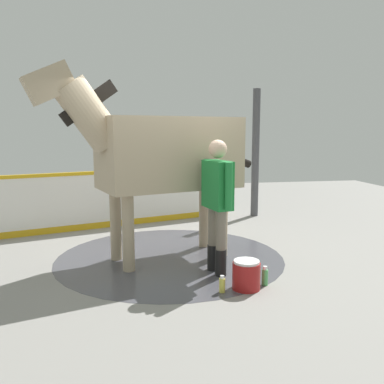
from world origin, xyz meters
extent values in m
cube|color=gray|center=(0.00, 0.00, -0.01)|extent=(16.00, 16.00, 0.02)
cylinder|color=#4C4C54|center=(0.02, 0.00, 0.00)|extent=(3.34, 3.34, 0.00)
cube|color=white|center=(-0.67, 2.19, 0.52)|extent=(4.73, 1.53, 1.04)
cube|color=gold|center=(-0.67, 2.19, 1.07)|extent=(4.73, 1.55, 0.06)
cube|color=gold|center=(-0.67, 2.19, 0.06)|extent=(4.73, 1.53, 0.12)
cylinder|color=#4C4C51|center=(2.22, 2.63, 1.37)|extent=(0.16, 0.16, 2.73)
cube|color=tan|center=(0.02, 0.00, 1.55)|extent=(2.14, 1.53, 1.00)
cylinder|color=tan|center=(-0.60, -0.48, 0.52)|extent=(0.16, 0.16, 1.05)
cylinder|color=tan|center=(-0.76, 0.04, 0.52)|extent=(0.16, 0.16, 1.05)
cylinder|color=tan|center=(0.80, -0.05, 0.52)|extent=(0.16, 0.16, 1.05)
cylinder|color=tan|center=(0.63, 0.48, 0.52)|extent=(0.16, 0.16, 1.05)
cylinder|color=tan|center=(-1.05, -0.34, 2.06)|extent=(0.98, 0.69, 0.99)
cube|color=black|center=(-1.05, -0.34, 2.21)|extent=(0.75, 0.28, 0.61)
cube|color=tan|center=(-1.51, -0.48, 2.43)|extent=(0.70, 0.46, 0.56)
cylinder|color=black|center=(1.03, 0.32, 1.45)|extent=(0.70, 0.32, 0.35)
cylinder|color=black|center=(0.52, -0.65, 0.17)|extent=(0.15, 0.15, 0.35)
cylinder|color=slate|center=(0.52, -0.65, 0.61)|extent=(0.13, 0.13, 0.52)
cylinder|color=black|center=(0.57, -0.88, 0.17)|extent=(0.15, 0.15, 0.35)
cylinder|color=slate|center=(0.57, -0.88, 0.61)|extent=(0.13, 0.13, 0.52)
cube|color=#1E7F38|center=(0.54, -0.76, 1.18)|extent=(0.33, 0.54, 0.61)
cylinder|color=#1E7F38|center=(0.47, -0.47, 1.19)|extent=(0.09, 0.09, 0.58)
cylinder|color=#1E7F38|center=(0.61, -1.06, 1.19)|extent=(0.09, 0.09, 0.58)
sphere|color=beige|center=(0.54, -0.76, 1.63)|extent=(0.24, 0.24, 0.24)
cylinder|color=maroon|center=(0.75, -1.37, 0.16)|extent=(0.33, 0.33, 0.32)
cylinder|color=white|center=(0.75, -1.37, 0.33)|extent=(0.30, 0.30, 0.03)
cylinder|color=#D8CC4C|center=(0.45, -1.42, 0.08)|extent=(0.07, 0.07, 0.17)
cylinder|color=white|center=(0.45, -1.42, 0.18)|extent=(0.05, 0.05, 0.04)
cylinder|color=#4CA559|center=(1.01, -1.30, 0.10)|extent=(0.08, 0.08, 0.19)
cylinder|color=white|center=(1.01, -1.30, 0.22)|extent=(0.05, 0.05, 0.04)
camera|label=1|loc=(-0.71, -5.82, 1.87)|focal=38.31mm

